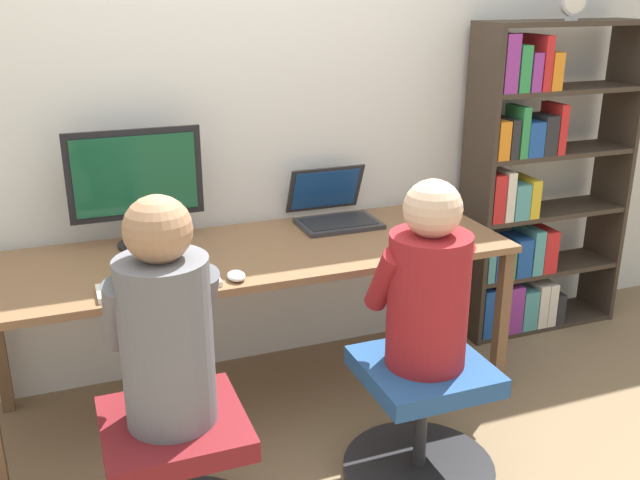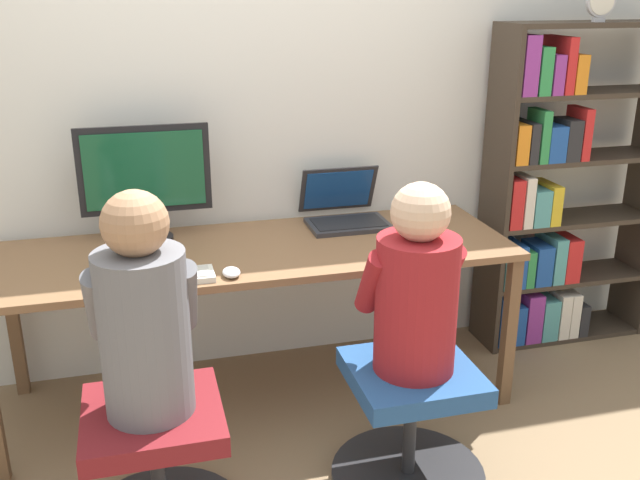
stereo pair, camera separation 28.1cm
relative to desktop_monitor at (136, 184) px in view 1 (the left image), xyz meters
name	(u,v)px [view 1 (the left image)]	position (x,y,z in m)	size (l,w,h in m)	color
ground_plane	(282,445)	(0.42, -0.57, -0.98)	(14.00, 14.00, 0.00)	#846B4C
wall_back	(221,92)	(0.42, 0.21, 0.32)	(10.00, 0.05, 2.60)	silver
desk	(253,264)	(0.42, -0.21, -0.33)	(2.14, 0.71, 0.71)	brown
desktop_monitor	(136,184)	(0.00, 0.00, 0.00)	(0.54, 0.19, 0.49)	black
laptop	(334,212)	(0.87, 0.01, -0.22)	(0.36, 0.34, 0.24)	#2D2D30
keyboard	(159,285)	(0.00, -0.47, -0.26)	(0.43, 0.14, 0.03)	silver
computer_mouse_by_keyboard	(236,276)	(0.28, -0.50, -0.25)	(0.07, 0.09, 0.03)	silver
office_chair_left	(178,480)	(-0.05, -0.94, -0.74)	(0.57, 0.57, 0.47)	#262628
office_chair_right	(421,418)	(0.85, -0.91, -0.74)	(0.57, 0.57, 0.47)	#262628
person_at_monitor	(165,324)	(-0.05, -0.94, -0.19)	(0.34, 0.32, 0.72)	slate
person_at_laptop	(428,285)	(0.85, -0.91, -0.21)	(0.35, 0.31, 0.67)	maroon
bookshelf	(528,201)	(1.93, -0.02, -0.27)	(0.87, 0.27, 1.59)	#382D23
desk_clock	(574,1)	(2.02, -0.07, 0.69)	(0.14, 0.03, 0.16)	#B2B2B7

